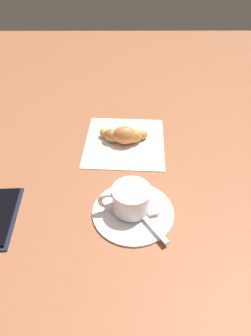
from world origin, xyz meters
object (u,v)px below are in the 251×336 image
object	(u,v)px
croissant	(121,135)
teaspoon	(133,207)
sugar_packet	(146,202)
saucer	(131,211)
espresso_cup	(128,198)
napkin	(122,142)

from	to	relation	value
croissant	teaspoon	bearing A→B (deg)	6.51
teaspoon	sugar_packet	size ratio (longest dim) A/B	2.01
teaspoon	croissant	xyz separation A→B (m)	(-0.20, -0.02, 0.01)
saucer	espresso_cup	size ratio (longest dim) A/B	1.56
saucer	sugar_packet	world-z (taller)	sugar_packet
teaspoon	napkin	world-z (taller)	teaspoon
espresso_cup	napkin	xyz separation A→B (m)	(-0.20, -0.01, -0.03)
espresso_cup	croissant	xyz separation A→B (m)	(-0.20, -0.01, -0.01)
sugar_packet	napkin	bearing A→B (deg)	-0.78
teaspoon	saucer	bearing A→B (deg)	-41.00
teaspoon	croissant	size ratio (longest dim) A/B	1.01
espresso_cup	teaspoon	distance (m)	0.02
espresso_cup	croissant	bearing A→B (deg)	-176.12
espresso_cup	napkin	size ratio (longest dim) A/B	0.49
sugar_packet	napkin	xyz separation A→B (m)	(-0.19, -0.05, -0.01)
espresso_cup	napkin	distance (m)	0.21
croissant	napkin	bearing A→B (deg)	150.92
napkin	sugar_packet	bearing A→B (deg)	13.58
espresso_cup	teaspoon	size ratio (longest dim) A/B	0.77
espresso_cup	teaspoon	xyz separation A→B (m)	(0.00, 0.01, -0.02)
saucer	espresso_cup	xyz separation A→B (m)	(-0.01, -0.01, 0.03)
teaspoon	napkin	bearing A→B (deg)	-173.87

